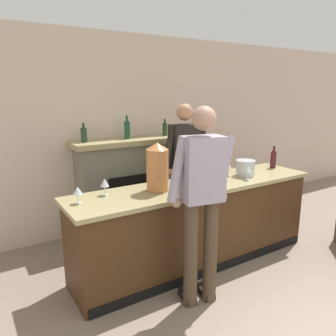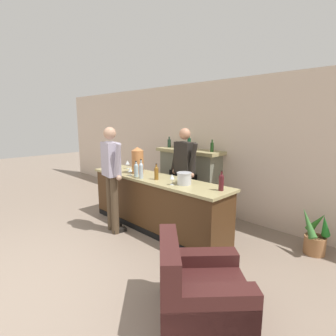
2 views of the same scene
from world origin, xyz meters
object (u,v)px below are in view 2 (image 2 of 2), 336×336
person_customer (112,175)px  wine_bottle_cabernet_heavy (156,172)px  armchair_black (196,292)px  wine_bottle_rose_blush (136,170)px  potted_plant_corner (315,236)px  wine_glass_by_dispenser (130,170)px  wine_glass_front_right (172,177)px  person_bartender (184,172)px  wine_glass_near_bucket (115,162)px  fireplace_stone (189,179)px  wine_glass_back_row (127,163)px  wine_bottle_port_short (141,170)px  wine_bottle_merlot_tall (221,182)px  ice_bucket_steel (184,178)px  copper_dispenser (138,160)px  wine_glass_front_left (180,174)px

person_customer → wine_bottle_cabernet_heavy: (0.58, 0.52, 0.05)m
armchair_black → wine_bottle_rose_blush: wine_bottle_rose_blush is taller
potted_plant_corner → wine_glass_by_dispenser: 3.18m
armchair_black → wine_bottle_rose_blush: size_ratio=4.29×
wine_glass_front_right → person_bartender: bearing=118.1°
wine_glass_front_right → wine_glass_by_dispenser: bearing=-177.8°
armchair_black → potted_plant_corner: (0.46, 2.23, 0.01)m
wine_bottle_cabernet_heavy → wine_glass_near_bucket: 1.49m
person_customer → wine_glass_near_bucket: (-0.90, 0.68, 0.05)m
wine_glass_by_dispenser → wine_glass_near_bucket: 0.93m
wine_glass_front_right → wine_glass_near_bucket: bearing=173.1°
fireplace_stone → wine_glass_by_dispenser: size_ratio=10.98×
person_bartender → wine_glass_back_row: bearing=-162.3°
person_bartender → wine_glass_front_right: 0.83m
person_customer → wine_glass_near_bucket: person_customer is taller
wine_glass_back_row → wine_glass_front_right: (1.63, -0.34, -0.00)m
wine_bottle_port_short → wine_glass_front_right: (0.70, 0.06, -0.03)m
fireplace_stone → wine_glass_front_right: (0.85, -1.43, 0.40)m
armchair_black → wine_glass_back_row: size_ratio=7.13×
wine_glass_back_row → potted_plant_corner: bearing=14.5°
armchair_black → wine_bottle_merlot_tall: wine_bottle_merlot_tall is taller
fireplace_stone → wine_bottle_port_short: (0.15, -1.48, 0.43)m
armchair_black → ice_bucket_steel: ice_bucket_steel is taller
copper_dispenser → wine_bottle_merlot_tall: 1.85m
wine_glass_front_left → wine_glass_back_row: 1.56m
armchair_black → wine_glass_front_right: bearing=142.5°
wine_glass_front_right → wine_glass_back_row: bearing=168.3°
wine_bottle_merlot_tall → wine_bottle_rose_blush: wine_bottle_merlot_tall is taller
copper_dispenser → wine_glass_by_dispenser: copper_dispenser is taller
wine_glass_front_left → wine_glass_back_row: (-1.56, 0.08, -0.00)m
wine_glass_by_dispenser → wine_glass_near_bucket: bearing=163.0°
person_customer → potted_plant_corner: bearing=30.7°
armchair_black → wine_glass_back_row: wine_glass_back_row is taller
wine_glass_near_bucket → wine_glass_front_right: 1.94m
fireplace_stone → ice_bucket_steel: 1.65m
wine_bottle_cabernet_heavy → wine_glass_by_dispenser: (-0.59, -0.11, -0.02)m
copper_dispenser → wine_glass_front_left: bearing=3.5°
person_customer → wine_glass_front_left: 1.19m
person_bartender → wine_glass_by_dispenser: 1.01m
wine_glass_near_bucket → wine_glass_back_row: bearing=18.8°
potted_plant_corner → person_bartender: size_ratio=0.39×
person_bartender → wine_glass_near_bucket: size_ratio=11.23×
person_customer → copper_dispenser: (-0.08, 0.64, 0.18)m
fireplace_stone → copper_dispenser: (-0.25, -1.24, 0.53)m
wine_bottle_rose_blush → person_customer: bearing=-108.9°
wine_glass_front_left → person_bartender: bearing=124.3°
wine_glass_front_left → wine_glass_near_bucket: size_ratio=1.10×
ice_bucket_steel → wine_glass_back_row: ice_bucket_steel is taller
potted_plant_corner → ice_bucket_steel: 2.12m
person_bartender → wine_glass_back_row: (-1.24, -0.40, 0.07)m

